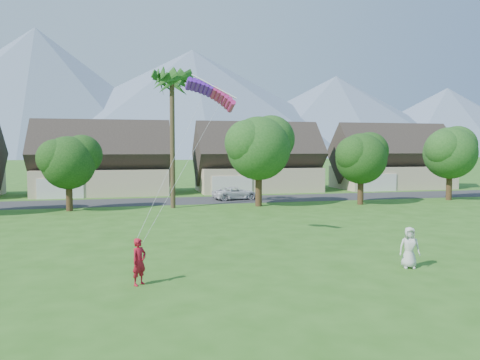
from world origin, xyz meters
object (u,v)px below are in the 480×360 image
object	(u,v)px
parked_car	(235,193)
watcher	(409,247)
parafoil_kite	(212,92)
kite_flyer	(139,262)

from	to	relation	value
parked_car	watcher	bearing A→B (deg)	171.39
watcher	parafoil_kite	world-z (taller)	parafoil_kite
watcher	parked_car	bearing A→B (deg)	110.23
kite_flyer	watcher	xyz separation A→B (m)	(12.17, -0.07, -0.00)
parked_car	parafoil_kite	xyz separation A→B (m)	(-6.20, -21.80, 8.04)
watcher	parked_car	distance (m)	29.53
watcher	parked_car	size ratio (longest dim) A/B	0.39
watcher	parked_car	xyz separation A→B (m)	(-1.66, 29.48, -0.28)
watcher	parafoil_kite	xyz separation A→B (m)	(-7.86, 7.67, 7.77)
kite_flyer	parafoil_kite	bearing A→B (deg)	17.32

